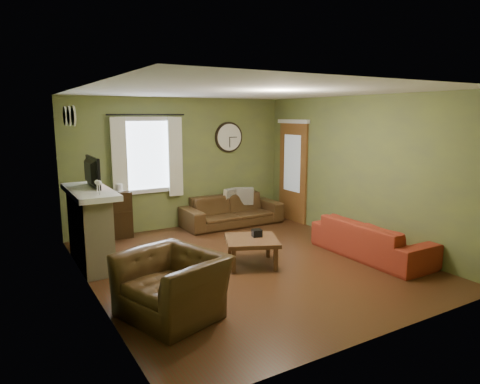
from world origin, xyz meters
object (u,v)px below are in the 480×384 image
sofa_red (371,239)px  armchair (172,285)px  sofa_brown (232,210)px  coffee_table (252,251)px  bookshelf (111,216)px

sofa_red → armchair: (-3.53, -0.30, 0.06)m
sofa_brown → sofa_red: sofa_brown is taller
armchair → coffee_table: 1.93m
sofa_brown → sofa_red: bearing=-72.3°
sofa_brown → sofa_red: 3.06m
coffee_table → sofa_red: bearing=-19.6°
sofa_brown → coffee_table: bearing=-112.4°
coffee_table → sofa_brown: bearing=67.6°
coffee_table → bookshelf: bearing=120.8°
sofa_brown → armchair: bearing=-128.9°
bookshelf → coffee_table: (1.49, -2.51, -0.23)m
sofa_brown → armchair: armchair is taller
sofa_brown → coffee_table: size_ratio=2.69×
bookshelf → sofa_red: 4.62m
sofa_red → armchair: size_ratio=1.84×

